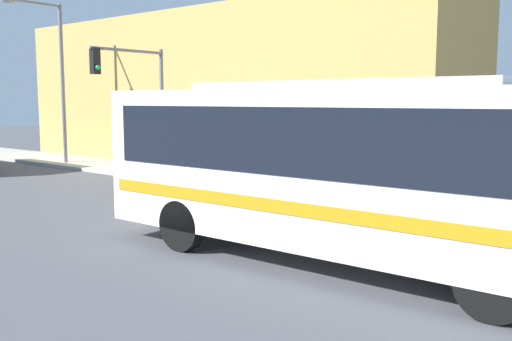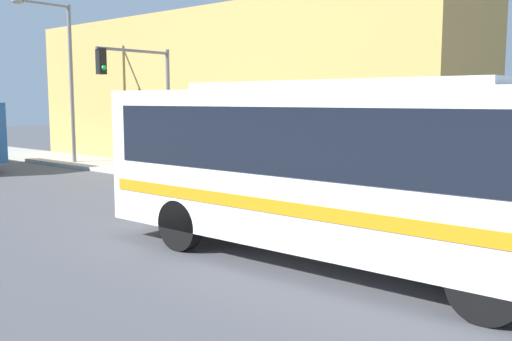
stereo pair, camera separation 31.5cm
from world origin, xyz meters
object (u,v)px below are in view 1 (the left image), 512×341
object	(u,v)px
traffic_light_pole	(138,88)
parking_meter	(176,153)
street_lamp	(55,69)
fire_hydrant	(275,178)
city_bus	(349,161)
pedestrian_near_corner	(130,145)

from	to	relation	value
traffic_light_pole	parking_meter	distance (m)	2.81
street_lamp	fire_hydrant	bearing A→B (deg)	-89.45
street_lamp	traffic_light_pole	bearing A→B (deg)	-97.31
fire_hydrant	street_lamp	bearing A→B (deg)	90.55
city_bus	traffic_light_pole	world-z (taller)	traffic_light_pole
traffic_light_pole	parking_meter	bearing A→B (deg)	-41.30
parking_meter	street_lamp	world-z (taller)	street_lamp
traffic_light_pole	parking_meter	size ratio (longest dim) A/B	3.64
fire_hydrant	traffic_light_pole	bearing A→B (deg)	100.19
city_bus	fire_hydrant	size ratio (longest dim) A/B	14.35
city_bus	traffic_light_pole	size ratio (longest dim) A/B	2.16
traffic_light_pole	pedestrian_near_corner	distance (m)	4.84
city_bus	parking_meter	distance (m)	12.35
fire_hydrant	parking_meter	xyz separation A→B (m)	(0.00, 4.79, 0.54)
traffic_light_pole	pedestrian_near_corner	xyz separation A→B (m)	(2.32, 3.48, -2.42)
traffic_light_pole	street_lamp	size ratio (longest dim) A/B	0.67
traffic_light_pole	street_lamp	xyz separation A→B (m)	(0.90, 7.01, 0.99)
traffic_light_pole	pedestrian_near_corner	world-z (taller)	traffic_light_pole
pedestrian_near_corner	parking_meter	bearing A→B (deg)	-106.49
street_lamp	pedestrian_near_corner	world-z (taller)	street_lamp
parking_meter	street_lamp	distance (m)	8.64
street_lamp	parking_meter	bearing A→B (deg)	-89.11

